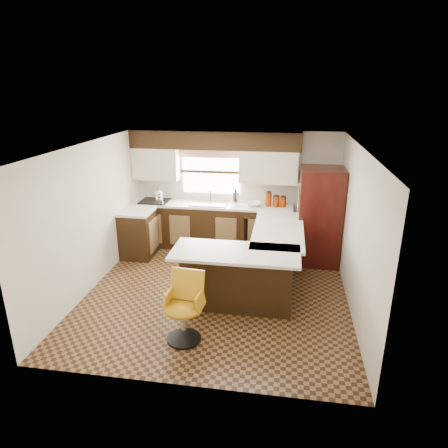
% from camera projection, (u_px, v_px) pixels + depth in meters
% --- Properties ---
extents(floor, '(4.40, 4.40, 0.00)m').
position_uv_depth(floor, '(217.00, 292.00, 6.62)').
color(floor, '#49301A').
rests_on(floor, ground).
extents(ceiling, '(4.40, 4.40, 0.00)m').
position_uv_depth(ceiling, '(216.00, 146.00, 5.82)').
color(ceiling, silver).
rests_on(ceiling, wall_back).
extents(wall_back, '(4.40, 0.00, 4.40)m').
position_uv_depth(wall_back, '(235.00, 189.00, 8.27)').
color(wall_back, beige).
rests_on(wall_back, floor).
extents(wall_front, '(4.40, 0.00, 4.40)m').
position_uv_depth(wall_front, '(180.00, 293.00, 4.18)').
color(wall_front, beige).
rests_on(wall_front, floor).
extents(wall_left, '(0.00, 4.40, 4.40)m').
position_uv_depth(wall_left, '(91.00, 217.00, 6.54)').
color(wall_left, beige).
rests_on(wall_left, floor).
extents(wall_right, '(0.00, 4.40, 4.40)m').
position_uv_depth(wall_right, '(356.00, 231.00, 5.91)').
color(wall_right, beige).
rests_on(wall_right, floor).
extents(base_cab_back, '(3.30, 0.60, 0.90)m').
position_uv_depth(base_cab_back, '(212.00, 227.00, 8.31)').
color(base_cab_back, black).
rests_on(base_cab_back, floor).
extents(base_cab_left, '(0.60, 0.70, 0.90)m').
position_uv_depth(base_cab_left, '(139.00, 234.00, 7.91)').
color(base_cab_left, black).
rests_on(base_cab_left, floor).
extents(counter_back, '(3.30, 0.60, 0.04)m').
position_uv_depth(counter_back, '(211.00, 205.00, 8.15)').
color(counter_back, silver).
rests_on(counter_back, base_cab_back).
extents(counter_left, '(0.60, 0.70, 0.04)m').
position_uv_depth(counter_left, '(137.00, 211.00, 7.75)').
color(counter_left, silver).
rests_on(counter_left, base_cab_left).
extents(soffit, '(3.40, 0.35, 0.36)m').
position_uv_depth(soffit, '(214.00, 140.00, 7.83)').
color(soffit, black).
rests_on(soffit, wall_back).
extents(upper_cab_left, '(0.94, 0.35, 0.64)m').
position_uv_depth(upper_cab_left, '(156.00, 163.00, 8.18)').
color(upper_cab_left, beige).
rests_on(upper_cab_left, wall_back).
extents(upper_cab_right, '(1.14, 0.35, 0.64)m').
position_uv_depth(upper_cab_right, '(269.00, 167.00, 7.84)').
color(upper_cab_right, beige).
rests_on(upper_cab_right, wall_back).
extents(window_pane, '(1.20, 0.02, 0.90)m').
position_uv_depth(window_pane, '(211.00, 172.00, 8.21)').
color(window_pane, white).
rests_on(window_pane, wall_back).
extents(valance, '(1.30, 0.06, 0.18)m').
position_uv_depth(valance, '(211.00, 153.00, 8.05)').
color(valance, '#D19B93').
rests_on(valance, wall_back).
extents(sink, '(0.75, 0.45, 0.03)m').
position_uv_depth(sink, '(209.00, 203.00, 8.13)').
color(sink, '#B2B2B7').
rests_on(sink, counter_back).
extents(dishwasher, '(0.58, 0.03, 0.78)m').
position_uv_depth(dishwasher, '(258.00, 235.00, 7.90)').
color(dishwasher, black).
rests_on(dishwasher, floor).
extents(cooktop, '(0.58, 0.50, 0.02)m').
position_uv_depth(cooktop, '(155.00, 201.00, 8.30)').
color(cooktop, black).
rests_on(cooktop, counter_back).
extents(peninsula_long, '(0.60, 1.95, 0.90)m').
position_uv_depth(peninsula_long, '(274.00, 255.00, 6.92)').
color(peninsula_long, black).
rests_on(peninsula_long, floor).
extents(peninsula_return, '(1.65, 0.60, 0.90)m').
position_uv_depth(peninsula_return, '(237.00, 279.00, 6.09)').
color(peninsula_return, black).
rests_on(peninsula_return, floor).
extents(counter_pen_long, '(0.84, 1.95, 0.04)m').
position_uv_depth(counter_pen_long, '(278.00, 230.00, 6.76)').
color(counter_pen_long, silver).
rests_on(counter_pen_long, peninsula_long).
extents(counter_pen_return, '(1.89, 0.84, 0.04)m').
position_uv_depth(counter_pen_return, '(235.00, 253.00, 5.85)').
color(counter_pen_return, silver).
rests_on(counter_pen_return, peninsula_return).
extents(refrigerator, '(0.79, 0.75, 1.83)m').
position_uv_depth(refrigerator, '(319.00, 216.00, 7.47)').
color(refrigerator, '#330C08').
rests_on(refrigerator, floor).
extents(bar_chair, '(0.55, 0.55, 0.95)m').
position_uv_depth(bar_chair, '(183.00, 309.00, 5.23)').
color(bar_chair, orange).
rests_on(bar_chair, floor).
extents(kettle, '(0.20, 0.20, 0.27)m').
position_uv_depth(kettle, '(158.00, 194.00, 8.24)').
color(kettle, silver).
rests_on(kettle, cooktop).
extents(percolator, '(0.15, 0.15, 0.28)m').
position_uv_depth(percolator, '(236.00, 198.00, 8.02)').
color(percolator, silver).
rests_on(percolator, counter_back).
extents(mixing_bowl, '(0.36, 0.36, 0.07)m').
position_uv_depth(mixing_bowl, '(254.00, 204.00, 8.00)').
color(mixing_bowl, white).
rests_on(mixing_bowl, counter_back).
extents(canister_large, '(0.12, 0.12, 0.27)m').
position_uv_depth(canister_large, '(268.00, 200.00, 7.95)').
color(canister_large, '#892804').
rests_on(canister_large, counter_back).
extents(canister_med, '(0.14, 0.14, 0.20)m').
position_uv_depth(canister_med, '(276.00, 202.00, 7.94)').
color(canister_med, '#892804').
rests_on(canister_med, counter_back).
extents(canister_small, '(0.12, 0.12, 0.20)m').
position_uv_depth(canister_small, '(283.00, 202.00, 7.92)').
color(canister_small, '#892804').
rests_on(canister_small, counter_back).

